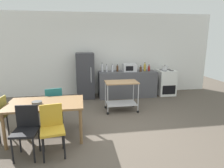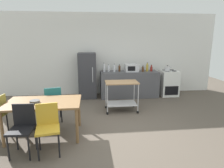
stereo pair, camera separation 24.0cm
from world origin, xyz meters
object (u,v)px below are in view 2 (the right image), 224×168
(chair_mustard, at_px, (48,125))
(microwave, at_px, (132,68))
(chair_black, at_px, (22,126))
(refrigerator, at_px, (87,75))
(bottle_soda, at_px, (109,69))
(fruit_bowl, at_px, (35,102))
(kitchen_cart, at_px, (121,91))
(dining_table, at_px, (44,105))
(bottle_olive_oil, at_px, (114,68))
(kettle, at_px, (167,68))
(bottle_sesame_oil, at_px, (119,68))
(bottle_hot_sauce, at_px, (104,68))
(bottle_soy_sauce, at_px, (151,69))
(chair_teal, at_px, (53,102))
(stove_oven, at_px, (169,83))
(bottle_vinegar, at_px, (147,68))
(bottle_wine, at_px, (143,69))

(chair_mustard, xyz_separation_m, microwave, (2.19, 3.26, 0.51))
(chair_black, height_order, refrigerator, refrigerator)
(bottle_soda, distance_m, fruit_bowl, 3.27)
(chair_black, distance_m, kitchen_cart, 2.80)
(dining_table, bearing_deg, bottle_soda, 59.27)
(bottle_soda, height_order, bottle_olive_oil, bottle_olive_oil)
(kettle, bearing_deg, chair_mustard, -137.16)
(bottle_sesame_oil, height_order, microwave, microwave)
(bottle_hot_sauce, bearing_deg, refrigerator, 178.09)
(bottle_soy_sauce, bearing_deg, bottle_soda, 176.85)
(bottle_soda, xyz_separation_m, bottle_sesame_oil, (0.38, -0.01, -0.00))
(chair_teal, xyz_separation_m, bottle_olive_oil, (1.73, 1.92, 0.50))
(chair_black, distance_m, bottle_olive_oil, 3.87)
(stove_oven, height_order, fruit_bowl, stove_oven)
(bottle_sesame_oil, relative_size, microwave, 0.53)
(chair_black, distance_m, chair_mustard, 0.44)
(refrigerator, bearing_deg, bottle_hot_sauce, -1.91)
(bottle_vinegar, bearing_deg, bottle_soy_sauce, -2.95)
(chair_mustard, relative_size, fruit_bowl, 4.59)
(dining_table, bearing_deg, chair_black, -109.96)
(chair_teal, distance_m, bottle_soy_sauce, 3.61)
(bottle_olive_oil, height_order, fruit_bowl, bottle_olive_oil)
(bottle_olive_oil, distance_m, microwave, 0.60)
(chair_teal, xyz_separation_m, kitchen_cart, (1.77, 0.56, 0.05))
(chair_mustard, bearing_deg, chair_black, 168.05)
(bottle_vinegar, distance_m, fruit_bowl, 4.10)
(chair_mustard, height_order, bottle_sesame_oil, bottle_sesame_oil)
(kitchen_cart, bearing_deg, bottle_olive_oil, 91.46)
(bottle_wine, relative_size, fruit_bowl, 1.09)
(chair_teal, distance_m, fruit_bowl, 0.83)
(bottle_wine, xyz_separation_m, bottle_vinegar, (0.17, 0.09, 0.04))
(bottle_olive_oil, bearing_deg, bottle_soda, 159.94)
(chair_teal, bearing_deg, bottle_soy_sauce, -160.80)
(fruit_bowl, bearing_deg, bottle_sesame_oil, 52.19)
(microwave, bearing_deg, stove_oven, 1.26)
(microwave, xyz_separation_m, bottle_soy_sauce, (0.70, -0.00, -0.04))
(stove_oven, height_order, bottle_sesame_oil, bottle_sesame_oil)
(chair_mustard, bearing_deg, stove_oven, 32.98)
(chair_black, relative_size, bottle_wine, 4.20)
(chair_mustard, relative_size, bottle_vinegar, 2.95)
(kitchen_cart, bearing_deg, bottle_soda, 99.02)
(chair_teal, bearing_deg, dining_table, 72.08)
(bottle_vinegar, relative_size, fruit_bowl, 1.56)
(chair_teal, distance_m, chair_mustard, 1.36)
(bottle_soda, height_order, microwave, microwave)
(refrigerator, height_order, kettle, refrigerator)
(bottle_soda, bearing_deg, kitchen_cart, -80.98)
(fruit_bowl, bearing_deg, kettle, 34.38)
(stove_oven, distance_m, bottle_hot_sauce, 2.39)
(dining_table, height_order, bottle_hot_sauce, bottle_hot_sauce)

